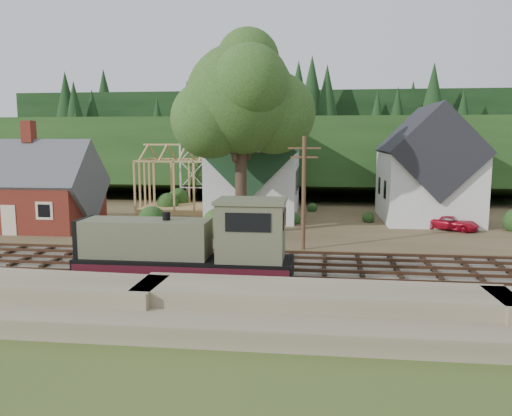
# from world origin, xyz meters

# --- Properties ---
(ground) EXTENTS (140.00, 140.00, 0.00)m
(ground) POSITION_xyz_m (0.00, 0.00, 0.00)
(ground) COLOR #384C1E
(ground) RESTS_ON ground
(embankment) EXTENTS (64.00, 5.00, 1.60)m
(embankment) POSITION_xyz_m (0.00, -8.50, 0.00)
(embankment) COLOR #7F7259
(embankment) RESTS_ON ground
(railroad_bed) EXTENTS (64.00, 11.00, 0.16)m
(railroad_bed) POSITION_xyz_m (0.00, 0.00, 0.08)
(railroad_bed) COLOR #726B5B
(railroad_bed) RESTS_ON ground
(village_flat) EXTENTS (64.00, 26.00, 0.30)m
(village_flat) POSITION_xyz_m (0.00, 18.00, 0.15)
(village_flat) COLOR brown
(village_flat) RESTS_ON ground
(hillside) EXTENTS (70.00, 28.96, 12.74)m
(hillside) POSITION_xyz_m (0.00, 42.00, 0.00)
(hillside) COLOR #1E3F19
(hillside) RESTS_ON ground
(ridge) EXTENTS (80.00, 20.00, 12.00)m
(ridge) POSITION_xyz_m (0.00, 58.00, 0.00)
(ridge) COLOR black
(ridge) RESTS_ON ground
(depot) EXTENTS (10.80, 7.41, 9.00)m
(depot) POSITION_xyz_m (-16.00, 11.00, 3.21)
(depot) COLOR maroon
(depot) RESTS_ON village_flat
(church) EXTENTS (8.40, 15.17, 13.00)m
(church) POSITION_xyz_m (2.00, 19.68, 5.18)
(church) COLOR silver
(church) RESTS_ON village_flat
(farmhouse) EXTENTS (8.40, 10.80, 10.60)m
(farmhouse) POSITION_xyz_m (18.00, 19.00, 4.87)
(farmhouse) COLOR silver
(farmhouse) RESTS_ON village_flat
(timber_frame) EXTENTS (8.20, 6.20, 6.99)m
(timber_frame) POSITION_xyz_m (-6.00, 22.00, 3.27)
(timber_frame) COLOR tan
(timber_frame) RESTS_ON village_flat
(lattice_tower) EXTENTS (3.20, 3.20, 12.12)m
(lattice_tower) POSITION_xyz_m (-6.00, 28.00, 10.03)
(lattice_tower) COLOR silver
(lattice_tower) RESTS_ON village_flat
(big_tree) EXTENTS (10.90, 8.40, 14.70)m
(big_tree) POSITION_xyz_m (2.17, 10.08, 10.22)
(big_tree) COLOR #38281E
(big_tree) RESTS_ON village_flat
(telegraph_pole_near) EXTENTS (2.20, 0.28, 8.00)m
(telegraph_pole_near) POSITION_xyz_m (7.00, 5.20, 4.25)
(telegraph_pole_near) COLOR #4C331E
(telegraph_pole_near) RESTS_ON ground
(locomotive) EXTENTS (11.38, 2.85, 4.57)m
(locomotive) POSITION_xyz_m (1.31, -3.00, 2.04)
(locomotive) COLOR black
(locomotive) RESTS_ON railroad_bed
(car_blue) EXTENTS (1.87, 3.30, 1.06)m
(car_blue) POSITION_xyz_m (-7.88, 11.37, 0.83)
(car_blue) COLOR #5B87C3
(car_blue) RESTS_ON village_flat
(car_red) EXTENTS (4.61, 3.91, 1.17)m
(car_red) POSITION_xyz_m (19.11, 14.02, 0.89)
(car_red) COLOR red
(car_red) RESTS_ON village_flat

